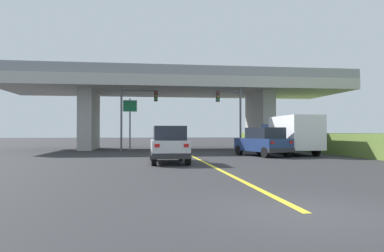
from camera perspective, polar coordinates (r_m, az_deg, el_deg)
The scene contains 9 objects.
ground at distance 37.07m, azimuth -2.38°, elevation -3.61°, with size 160.00×160.00×0.00m, color #2B2B2D.
overpass_bridge at distance 37.24m, azimuth -2.38°, elevation 5.10°, with size 33.98×10.46×7.72m.
lane_divider_stripe at distance 20.84m, azimuth 1.73°, elevation -5.63°, with size 0.20×26.81×0.01m, color yellow.
suv_lead at distance 19.92m, azimuth -3.69°, elevation -2.93°, with size 1.97×4.60×2.02m.
suv_crossing at distance 25.92m, azimuth 11.20°, elevation -2.47°, with size 3.17×4.88×2.02m.
box_truck at distance 28.45m, azimuth 15.40°, elevation -1.26°, with size 2.33×7.00×2.89m.
traffic_signal_nearside at distance 33.06m, azimuth 6.49°, elevation 2.70°, with size 2.36×0.36×6.09m.
traffic_signal_farside at distance 32.75m, azimuth -9.25°, elevation 2.83°, with size 3.31×0.36×5.97m.
highway_sign at distance 34.08m, azimuth -9.79°, elevation 2.05°, with size 1.30×0.17×4.85m.
Camera 1 is at (-3.36, -7.09, 1.68)m, focal length 33.70 mm.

